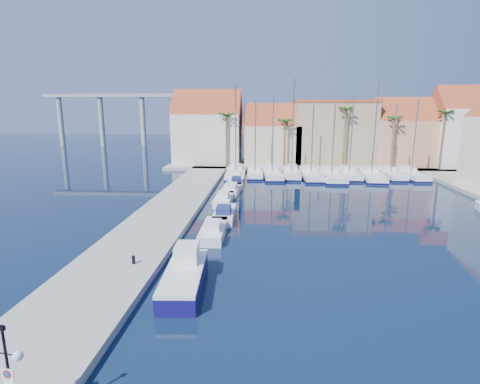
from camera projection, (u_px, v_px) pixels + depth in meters
The scene contains 33 objects.
ground at pixel (249, 274), 24.43m from camera, with size 260.00×260.00×0.00m, color black.
quay_west at pixel (168, 212), 38.15m from camera, with size 6.00×77.00×0.50m, color gray.
shore_north at pixel (315, 164), 70.37m from camera, with size 54.00×16.00×0.50m, color gray.
lamp_post at pixel (7, 361), 11.72m from camera, with size 1.22×0.46×3.62m.
bollard at pixel (133, 260), 24.79m from camera, with size 0.22×0.22×0.56m, color black.
fishing_boat at pixel (185, 275), 22.57m from camera, with size 2.58×6.68×2.29m.
motorboat_west_0 at pixel (213, 230), 31.71m from camera, with size 2.04×6.10×1.40m.
motorboat_west_1 at pixel (224, 214), 36.50m from camera, with size 2.10×6.12×1.40m.
motorboat_west_2 at pixel (224, 199), 42.62m from camera, with size 1.92×5.71×1.40m.
motorboat_west_3 at pixel (231, 189), 47.43m from camera, with size 2.34×6.38×1.40m.
motorboat_west_4 at pixel (237, 182), 51.89m from camera, with size 1.98×5.70×1.40m.
motorboat_west_5 at pixel (236, 176), 56.77m from camera, with size 1.99×6.11×1.40m.
sailboat_0 at pixel (236, 172), 59.75m from camera, with size 3.38×11.30×14.23m.
sailboat_1 at pixel (255, 172), 59.67m from camera, with size 2.77×9.15×11.58m.
sailboat_2 at pixel (272, 173), 59.01m from camera, with size 3.61×10.60×12.56m.
sailboat_3 at pixel (291, 172), 59.49m from camera, with size 3.04×10.24×14.98m.
sailboat_4 at pixel (310, 174), 58.55m from camera, with size 3.50×11.34×11.05m.
sailboat_5 at pixel (331, 175), 57.70m from camera, with size 3.13×11.87×11.21m.
sailboat_6 at pixel (348, 173), 58.90m from camera, with size 2.91×9.98×12.15m.
sailboat_7 at pixel (371, 174), 57.69m from camera, with size 3.79×11.37×14.66m.
sailboat_8 at pixel (390, 174), 58.57m from camera, with size 2.79×9.44×11.14m.
sailboat_9 at pixel (409, 174), 58.04m from camera, with size 3.20×9.56×11.93m.
building_0 at pixel (208, 130), 69.44m from camera, with size 12.30×9.00×13.50m.
building_1 at pixel (273, 137), 68.86m from camera, with size 10.30×8.00×11.00m.
building_2 at pixel (333, 132), 68.84m from camera, with size 14.20×10.20×11.50m.
building_3 at pixel (401, 135), 67.10m from camera, with size 10.30×8.00×12.00m.
building_4 at pixel (457, 129), 65.24m from camera, with size 8.30×8.00×14.00m.
palm_0 at pixel (226, 117), 63.73m from camera, with size 2.60×2.60×10.15m.
palm_1 at pixel (285, 123), 63.23m from camera, with size 2.60×2.60×9.15m.
palm_2 at pixel (346, 112), 62.10m from camera, with size 2.60×2.60×11.15m.
palm_3 at pixel (395, 120), 61.84m from camera, with size 2.60×2.60×9.65m.
palm_4 at pixel (445, 115), 61.06m from camera, with size 2.60×2.60×10.65m.
viaduct at pixel (125, 109), 104.74m from camera, with size 48.00×2.20×14.45m.
Camera 1 is at (1.05, -22.64, 10.62)m, focal length 28.00 mm.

